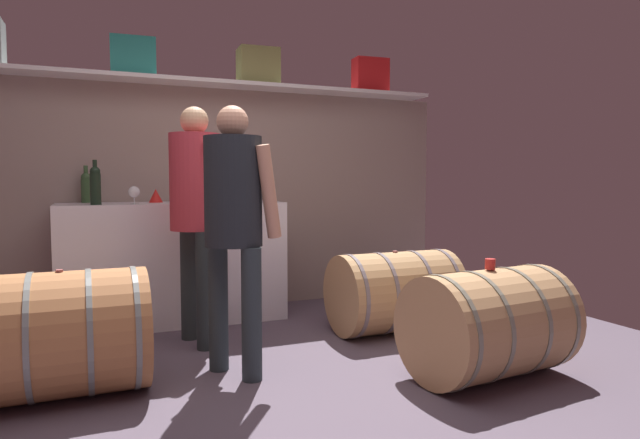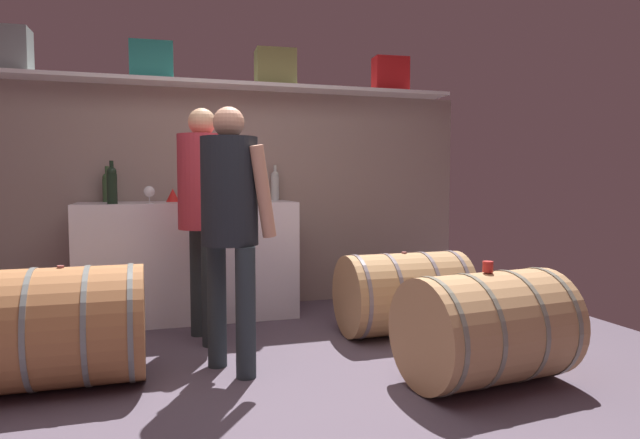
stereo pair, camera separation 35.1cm
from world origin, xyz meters
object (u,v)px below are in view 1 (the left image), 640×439
Objects in this scene: wine_bottle_clear at (258,185)px; wine_bottle_dark at (95,184)px; wine_barrel_far at (61,334)px; toolcase_olive at (258,67)px; toolcase_red at (370,76)px; red_funnel at (156,196)px; wine_barrel_flank at (395,292)px; wine_bottle_green at (86,187)px; visitor_tasting at (196,200)px; winemaker_pouring at (234,211)px; toolcase_teal at (133,58)px; wine_barrel_near at (489,324)px; work_cabinet at (173,262)px; wine_glass at (134,192)px; tasting_cup at (490,264)px.

wine_bottle_dark is (-1.35, -0.43, 0.01)m from wine_bottle_clear.
wine_barrel_far is at bearing -99.86° from wine_bottle_dark.
toolcase_red is (1.11, 0.00, 0.00)m from toolcase_olive.
wine_barrel_flank is (1.59, -1.06, -0.71)m from red_funnel.
wine_bottle_green is at bearing 97.95° from wine_bottle_dark.
visitor_tasting reaches higher than wine_bottle_clear.
winemaker_pouring reaches higher than wine_bottle_green.
wine_barrel_flank is at bearing 79.74° from winemaker_pouring.
toolcase_olive is 1.02m from wine_bottle_clear.
wine_bottle_green is at bearing -179.98° from toolcase_teal.
toolcase_olive is 1.74m from wine_bottle_dark.
wine_barrel_near is (0.69, -2.26, -0.78)m from wine_bottle_clear.
red_funnel is at bearing -178.38° from visitor_tasting.
winemaker_pouring is (0.77, -1.64, -0.13)m from wine_bottle_green.
wine_bottle_clear is at bearing 3.79° from toolcase_teal.
toolcase_olive is at bearing 2.78° from toolcase_teal.
wine_glass reaches higher than work_cabinet.
wine_bottle_clear is 1.41m from wine_bottle_green.
toolcase_teal reaches higher than visitor_tasting.
wine_bottle_green is 2.54m from wine_barrel_flank.
winemaker_pouring reaches higher than wine_bottle_dark.
work_cabinet reaches higher than wine_barrel_near.
work_cabinet is at bearing 60.59° from wine_barrel_far.
wine_bottle_green is 2.67× the size of red_funnel.
wine_bottle_clear is 2.37m from wine_barrel_far.
toolcase_teal reaches higher than work_cabinet.
work_cabinet is 1.80× the size of wine_barrel_near.
wine_barrel_far is at bearing -111.34° from wine_glass.
work_cabinet is 0.88m from visitor_tasting.
wine_bottle_green reaches higher than tasting_cup.
wine_bottle_dark is 1.41m from winemaker_pouring.
wine_barrel_far is at bearing -170.13° from wine_barrel_flank.
toolcase_olive is 2.85m from wine_barrel_far.
visitor_tasting is (0.36, -0.53, -0.04)m from wine_glass.
wine_bottle_dark is 0.38× the size of wine_barrel_far.
wine_bottle_green is (-0.06, 0.43, -0.02)m from wine_bottle_dark.
winemaker_pouring is (-0.63, -1.64, -0.14)m from wine_bottle_clear.
wine_bottle_green is 0.32× the size of wine_barrel_flank.
wine_bottle_dark reaches higher than work_cabinet.
toolcase_red reaches higher than toolcase_olive.
wine_glass is at bearing -150.34° from work_cabinet.
winemaker_pouring is at bearing -80.11° from red_funnel.
winemaker_pouring is at bearing -59.48° from wine_bottle_dark.
toolcase_olive is 5.72× the size of tasting_cup.
toolcase_red is at bearing 6.53° from work_cabinet.
wine_glass is at bearing -51.08° from wine_bottle_green.
wine_bottle_clear is (0.78, 0.23, 0.62)m from work_cabinet.
tasting_cup reaches higher than wine_barrel_near.
wine_glass is at bearing -156.61° from visitor_tasting.
wine_barrel_far is (-0.21, -1.18, -0.77)m from wine_bottle_dark.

